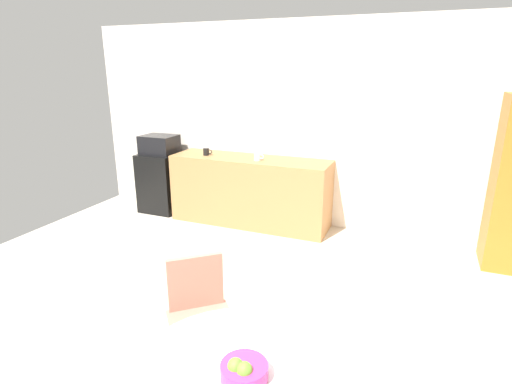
% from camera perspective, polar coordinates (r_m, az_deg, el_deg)
% --- Properties ---
extents(ground_plane, '(6.00, 6.00, 0.00)m').
position_cam_1_polar(ground_plane, '(3.30, -11.58, -21.37)').
color(ground_plane, beige).
extents(wall_back, '(6.00, 0.10, 2.60)m').
position_cam_1_polar(wall_back, '(5.37, 5.71, 9.25)').
color(wall_back, silver).
rests_on(wall_back, ground_plane).
extents(counter_block, '(2.11, 0.60, 0.90)m').
position_cam_1_polar(counter_block, '(5.40, -0.83, 0.14)').
color(counter_block, '#9E7042').
rests_on(counter_block, ground_plane).
extents(mini_fridge, '(0.54, 0.54, 0.85)m').
position_cam_1_polar(mini_fridge, '(6.08, -13.09, 1.38)').
color(mini_fridge, black).
rests_on(mini_fridge, ground_plane).
extents(microwave, '(0.48, 0.38, 0.26)m').
position_cam_1_polar(microwave, '(5.95, -13.45, 6.52)').
color(microwave, black).
rests_on(microwave, mini_fridge).
extents(chair_coral, '(0.59, 0.59, 0.83)m').
position_cam_1_polar(chair_coral, '(2.83, -8.03, -15.34)').
color(chair_coral, silver).
rests_on(chair_coral, ground_plane).
extents(fruit_bowl, '(0.21, 0.21, 0.11)m').
position_cam_1_polar(fruit_bowl, '(1.92, -1.78, -23.82)').
color(fruit_bowl, '#D8338C').
rests_on(fruit_bowl, round_table).
extents(mug_white, '(0.13, 0.08, 0.09)m').
position_cam_1_polar(mug_white, '(5.48, -6.99, 5.64)').
color(mug_white, black).
rests_on(mug_white, counter_block).
extents(mug_green, '(0.13, 0.08, 0.09)m').
position_cam_1_polar(mug_green, '(5.13, 0.22, 4.97)').
color(mug_green, white).
rests_on(mug_green, counter_block).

